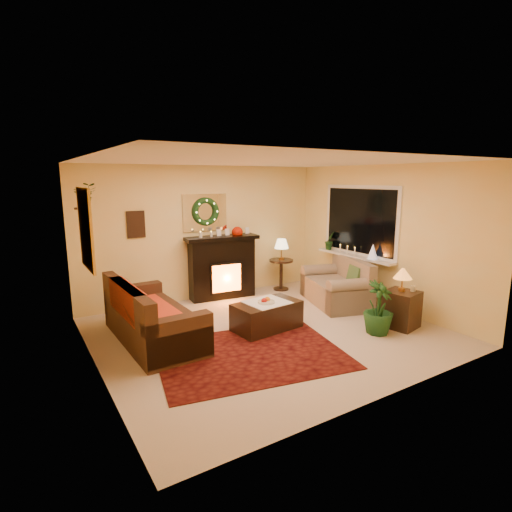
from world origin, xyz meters
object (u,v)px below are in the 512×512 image
end_table_square (401,311)px  coffee_table (267,317)px  sofa (153,312)px  side_table_round (281,275)px  fireplace (221,271)px  loveseat (336,282)px

end_table_square → coffee_table: (-1.89, 1.04, -0.06)m
sofa → coffee_table: size_ratio=1.97×
sofa → side_table_round: (3.17, 1.24, -0.11)m
sofa → fireplace: size_ratio=1.61×
loveseat → side_table_round: bearing=121.0°
side_table_round → end_table_square: size_ratio=1.11×
fireplace → side_table_round: 1.37m
sofa → loveseat: size_ratio=1.39×
side_table_round → end_table_square: side_table_round is taller
loveseat → side_table_round: (-0.32, 1.34, -0.10)m
side_table_round → coffee_table: 2.33m
sofa → fireplace: bearing=35.6°
loveseat → end_table_square: size_ratio=2.51×
fireplace → end_table_square: 3.44m
side_table_round → coffee_table: (-1.53, -1.76, -0.11)m
fireplace → loveseat: size_ratio=0.86×
loveseat → side_table_round: 1.38m
fireplace → coffee_table: bearing=-89.2°
end_table_square → coffee_table: size_ratio=0.56×
sofa → end_table_square: (3.54, -1.57, -0.16)m
fireplace → coffee_table: (-0.19, -1.94, -0.34)m
sofa → fireplace: fireplace is taller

